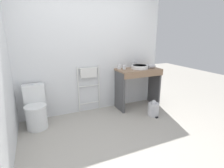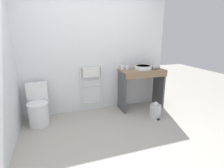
{
  "view_description": "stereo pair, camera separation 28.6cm",
  "coord_description": "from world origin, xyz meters",
  "px_view_note": "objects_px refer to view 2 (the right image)",
  "views": [
    {
      "loc": [
        -1.11,
        -1.98,
        1.62
      ],
      "look_at": [
        0.15,
        0.81,
        0.75
      ],
      "focal_mm": 28.0,
      "sensor_mm": 36.0,
      "label": 1
    },
    {
      "loc": [
        -0.84,
        -2.08,
        1.62
      ],
      "look_at": [
        0.15,
        0.81,
        0.75
      ],
      "focal_mm": 28.0,
      "sensor_mm": 36.0,
      "label": 2
    }
  ],
  "objects_px": {
    "towel_radiator": "(91,78)",
    "trash_bin": "(155,111)",
    "toilet": "(38,108)",
    "sink_basin": "(143,67)",
    "cup_near_wall": "(122,67)",
    "cup_near_edge": "(127,68)",
    "hair_dryer": "(155,67)"
  },
  "relations": [
    {
      "from": "towel_radiator",
      "to": "trash_bin",
      "type": "xyz_separation_m",
      "value": [
        1.13,
        -0.76,
        -0.58
      ]
    },
    {
      "from": "toilet",
      "to": "sink_basin",
      "type": "height_order",
      "value": "sink_basin"
    },
    {
      "from": "toilet",
      "to": "cup_near_wall",
      "type": "bearing_deg",
      "value": 6.46
    },
    {
      "from": "sink_basin",
      "to": "trash_bin",
      "type": "height_order",
      "value": "sink_basin"
    },
    {
      "from": "cup_near_edge",
      "to": "hair_dryer",
      "type": "distance_m",
      "value": 0.63
    },
    {
      "from": "cup_near_wall",
      "to": "trash_bin",
      "type": "distance_m",
      "value": 1.15
    },
    {
      "from": "toilet",
      "to": "sink_basin",
      "type": "xyz_separation_m",
      "value": [
        2.19,
        0.06,
        0.62
      ]
    },
    {
      "from": "towel_radiator",
      "to": "cup_near_edge",
      "type": "xyz_separation_m",
      "value": [
        0.77,
        -0.12,
        0.21
      ]
    },
    {
      "from": "toilet",
      "to": "hair_dryer",
      "type": "xyz_separation_m",
      "value": [
        2.46,
        -0.0,
        0.62
      ]
    },
    {
      "from": "sink_basin",
      "to": "toilet",
      "type": "bearing_deg",
      "value": -178.5
    },
    {
      "from": "toilet",
      "to": "trash_bin",
      "type": "height_order",
      "value": "toilet"
    },
    {
      "from": "cup_near_edge",
      "to": "trash_bin",
      "type": "bearing_deg",
      "value": -60.74
    },
    {
      "from": "hair_dryer",
      "to": "trash_bin",
      "type": "distance_m",
      "value": 0.97
    },
    {
      "from": "cup_near_edge",
      "to": "hair_dryer",
      "type": "height_order",
      "value": "cup_near_edge"
    },
    {
      "from": "towel_radiator",
      "to": "sink_basin",
      "type": "xyz_separation_m",
      "value": [
        1.11,
        -0.2,
        0.2
      ]
    },
    {
      "from": "toilet",
      "to": "cup_near_wall",
      "type": "height_order",
      "value": "cup_near_wall"
    },
    {
      "from": "toilet",
      "to": "cup_near_wall",
      "type": "xyz_separation_m",
      "value": [
        1.75,
        0.2,
        0.62
      ]
    },
    {
      "from": "cup_near_edge",
      "to": "cup_near_wall",
      "type": "bearing_deg",
      "value": 143.66
    },
    {
      "from": "towel_radiator",
      "to": "sink_basin",
      "type": "relative_size",
      "value": 2.65
    },
    {
      "from": "sink_basin",
      "to": "cup_near_edge",
      "type": "height_order",
      "value": "cup_near_edge"
    },
    {
      "from": "towel_radiator",
      "to": "sink_basin",
      "type": "bearing_deg",
      "value": -10.14
    },
    {
      "from": "towel_radiator",
      "to": "sink_basin",
      "type": "height_order",
      "value": "towel_radiator"
    },
    {
      "from": "cup_near_edge",
      "to": "towel_radiator",
      "type": "bearing_deg",
      "value": 170.92
    },
    {
      "from": "towel_radiator",
      "to": "cup_near_edge",
      "type": "distance_m",
      "value": 0.81
    },
    {
      "from": "toilet",
      "to": "hair_dryer",
      "type": "relative_size",
      "value": 3.75
    },
    {
      "from": "cup_near_edge",
      "to": "trash_bin",
      "type": "xyz_separation_m",
      "value": [
        0.36,
        -0.64,
        -0.79
      ]
    },
    {
      "from": "cup_near_edge",
      "to": "sink_basin",
      "type": "bearing_deg",
      "value": -12.5
    },
    {
      "from": "toilet",
      "to": "trash_bin",
      "type": "distance_m",
      "value": 2.26
    },
    {
      "from": "hair_dryer",
      "to": "cup_near_wall",
      "type": "bearing_deg",
      "value": 163.89
    },
    {
      "from": "towel_radiator",
      "to": "hair_dryer",
      "type": "height_order",
      "value": "towel_radiator"
    },
    {
      "from": "sink_basin",
      "to": "cup_near_edge",
      "type": "xyz_separation_m",
      "value": [
        -0.34,
        0.08,
        0.0
      ]
    },
    {
      "from": "cup_near_edge",
      "to": "trash_bin",
      "type": "relative_size",
      "value": 0.26
    }
  ]
}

